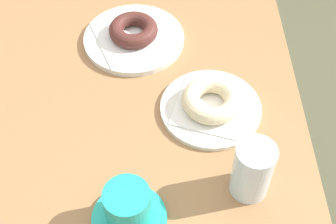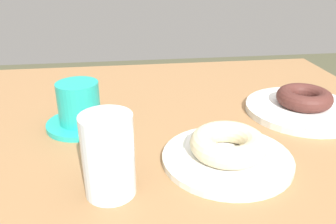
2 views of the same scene
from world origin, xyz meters
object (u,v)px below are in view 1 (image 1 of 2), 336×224
(donut_sugar_ring, at_px, (212,100))
(coffee_cup, at_px, (128,209))
(donut_chocolate_ring, at_px, (133,30))
(water_glass, at_px, (252,170))
(plate_sugar_ring, at_px, (211,108))
(plate_chocolate_ring, at_px, (134,39))

(donut_sugar_ring, bearing_deg, coffee_cup, 146.92)
(donut_chocolate_ring, height_order, coffee_cup, coffee_cup)
(donut_sugar_ring, relative_size, water_glass, 1.03)
(plate_sugar_ring, xyz_separation_m, donut_sugar_ring, (0.00, 0.00, 0.02))
(plate_sugar_ring, relative_size, donut_chocolate_ring, 1.85)
(donut_chocolate_ring, bearing_deg, plate_sugar_ring, -142.18)
(plate_sugar_ring, distance_m, water_glass, 0.19)
(donut_sugar_ring, xyz_separation_m, donut_chocolate_ring, (0.20, 0.15, 0.00))
(donut_sugar_ring, distance_m, plate_chocolate_ring, 0.25)
(donut_sugar_ring, bearing_deg, plate_chocolate_ring, 37.82)
(plate_sugar_ring, relative_size, plate_chocolate_ring, 0.89)
(plate_sugar_ring, relative_size, donut_sugar_ring, 1.72)
(water_glass, distance_m, coffee_cup, 0.21)
(plate_chocolate_ring, bearing_deg, water_glass, -150.97)
(water_glass, bearing_deg, plate_chocolate_ring, 29.03)
(coffee_cup, bearing_deg, donut_chocolate_ring, 0.59)
(plate_sugar_ring, height_order, water_glass, water_glass)
(donut_sugar_ring, distance_m, donut_chocolate_ring, 0.25)
(plate_chocolate_ring, bearing_deg, donut_sugar_ring, -142.18)
(donut_chocolate_ring, xyz_separation_m, coffee_cup, (-0.42, -0.00, 0.00))
(plate_sugar_ring, height_order, donut_sugar_ring, donut_sugar_ring)
(plate_sugar_ring, xyz_separation_m, donut_chocolate_ring, (0.20, 0.15, 0.03))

